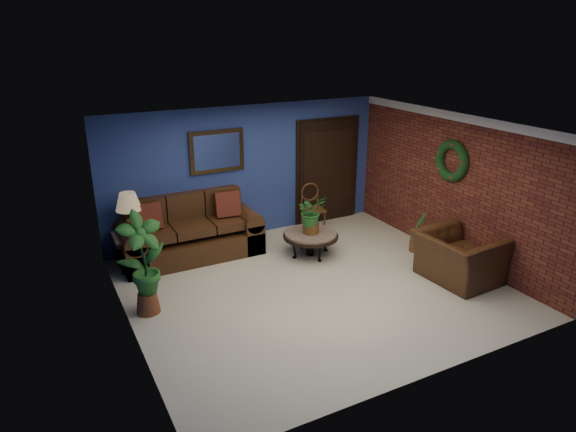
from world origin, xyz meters
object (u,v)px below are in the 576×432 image
end_table (133,242)px  table_lamp (129,209)px  coffee_table (311,236)px  sofa (189,236)px  side_chair (312,204)px  armchair (457,257)px

end_table → table_lamp: 0.59m
coffee_table → sofa: bearing=152.0°
coffee_table → side_chair: (0.62, 1.03, 0.17)m
sofa → table_lamp: bearing=-177.6°
table_lamp → coffee_table: bearing=-18.6°
armchair → sofa: bearing=47.1°
end_table → armchair: (4.45, -2.88, -0.06)m
sofa → coffee_table: size_ratio=2.47×
sofa → coffee_table: sofa is taller
sofa → armchair: (3.47, -2.92, 0.03)m
coffee_table → table_lamp: 3.10m
end_table → table_lamp: size_ratio=0.92×
armchair → coffee_table: bearing=36.7°
coffee_table → end_table: bearing=161.4°
side_chair → sofa: bearing=-172.3°
sofa → armchair: size_ratio=2.01×
end_table → table_lamp: (-0.00, 0.00, 0.59)m
armchair → end_table: bearing=54.3°
side_chair → armchair: (0.96, -2.95, -0.15)m
sofa → armchair: sofa is taller
end_table → sofa: bearing=2.4°
table_lamp → side_chair: 3.53m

